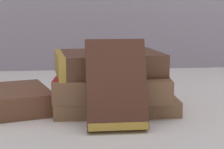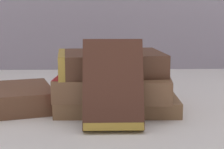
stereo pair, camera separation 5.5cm
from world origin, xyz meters
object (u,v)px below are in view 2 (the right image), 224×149
book_leaning_front (111,88)px  reading_glasses (82,92)px  book_flat_bottom (113,101)px  book_flat_top (106,63)px  pocket_watch (126,52)px  book_flat_middle (110,85)px

book_leaning_front → reading_glasses: book_leaning_front is taller
book_leaning_front → reading_glasses: 0.27m
book_flat_bottom → book_flat_top: size_ratio=1.11×
pocket_watch → book_flat_top: bearing=145.7°
book_flat_middle → reading_glasses: size_ratio=2.25×
book_flat_top → book_leaning_front: 0.12m
book_flat_middle → reading_glasses: book_flat_middle is taller
pocket_watch → reading_glasses: size_ratio=0.56×
pocket_watch → reading_glasses: (-0.09, 0.16, -0.11)m
book_leaning_front → book_flat_top: bearing=93.2°
book_flat_middle → book_leaning_front: 0.11m
book_flat_middle → reading_glasses: bearing=118.6°
book_flat_middle → reading_glasses: (-0.06, 0.14, -0.05)m
book_flat_bottom → book_flat_middle: size_ratio=1.03×
reading_glasses → book_flat_bottom: bearing=-55.4°
book_flat_middle → book_leaning_front: (-0.00, -0.11, 0.02)m
book_leaning_front → book_flat_bottom: bearing=87.3°
reading_glasses → book_flat_top: bearing=-60.6°
book_flat_top → book_leaning_front: size_ratio=1.44×
book_flat_middle → pocket_watch: pocket_watch is taller
book_leaning_front → pocket_watch: (0.03, 0.09, 0.05)m
book_flat_top → book_leaning_front: bearing=-92.3°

